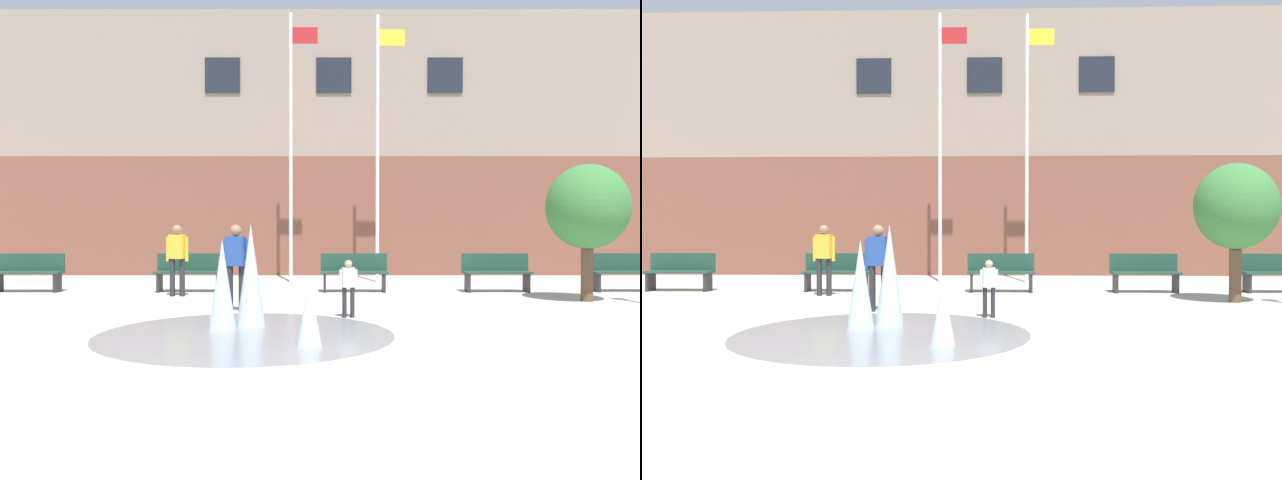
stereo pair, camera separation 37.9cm
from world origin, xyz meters
TOP-DOWN VIEW (x-y plane):
  - ground_plane at (0.00, 0.00)m, footprint 100.00×100.00m
  - library_building at (0.00, 17.26)m, footprint 36.00×6.05m
  - splash_fountain at (-1.52, 3.84)m, footprint 4.30×4.30m
  - park_bench_far_left at (-7.37, 9.36)m, footprint 1.60×0.44m
  - park_bench_left_of_flagpoles at (-3.55, 9.39)m, footprint 1.60×0.44m
  - park_bench_under_left_flagpole at (0.38, 9.38)m, footprint 1.60×0.44m
  - park_bench_near_trashcan at (3.77, 9.37)m, footprint 1.60×0.44m
  - park_bench_far_right at (6.86, 9.45)m, footprint 1.60×0.44m
  - adult_watching at (-1.97, 5.91)m, footprint 0.50×0.28m
  - child_with_pink_shirt at (0.05, 5.20)m, footprint 0.31×0.16m
  - adult_near_bench at (-3.62, 8.43)m, footprint 0.50×0.26m
  - flagpole_left at (-1.22, 11.96)m, footprint 0.80×0.10m
  - flagpole_right at (1.20, 11.96)m, footprint 0.80×0.10m
  - street_tree_near_building at (5.13, 7.51)m, footprint 1.66×1.66m

SIDE VIEW (x-z plane):
  - ground_plane at x=0.00m, z-range 0.00..0.00m
  - park_bench_far_left at x=-7.37m, z-range 0.02..0.93m
  - park_bench_left_of_flagpoles at x=-3.55m, z-range 0.02..0.93m
  - park_bench_under_left_flagpole at x=0.38m, z-range 0.02..0.93m
  - park_bench_near_trashcan at x=3.77m, z-range 0.02..0.93m
  - park_bench_far_right at x=6.86m, z-range 0.02..0.93m
  - splash_fountain at x=-1.52m, z-range -0.22..1.37m
  - child_with_pink_shirt at x=0.05m, z-range 0.09..1.07m
  - adult_watching at x=-1.97m, z-range 0.14..1.73m
  - adult_near_bench at x=-3.62m, z-range 0.14..1.73m
  - street_tree_near_building at x=5.13m, z-range 0.53..3.38m
  - flagpole_right at x=1.20m, z-range 0.24..7.67m
  - flagpole_left at x=-1.22m, z-range 0.24..7.73m
  - library_building at x=0.00m, z-range 0.00..8.38m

